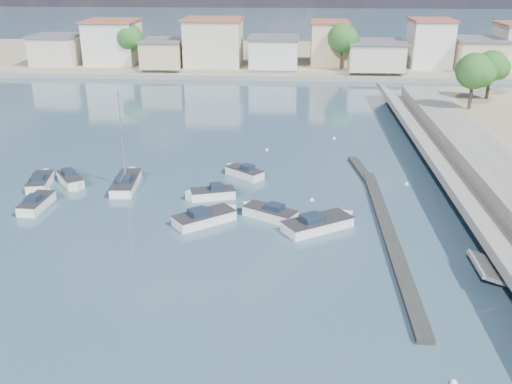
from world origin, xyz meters
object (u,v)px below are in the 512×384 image
motorboat_b (207,218)px  motorboat_g (71,180)px  motorboat_a (38,203)px  motorboat_c (268,213)px  motorboat_h (321,224)px  sailboat (127,182)px  motorboat_d (210,194)px  motorboat_e (41,181)px  motorboat_f (243,173)px

motorboat_b → motorboat_g: size_ratio=1.24×
motorboat_a → motorboat_b: (14.55, -2.03, -0.00)m
motorboat_c → motorboat_h: size_ratio=0.81×
motorboat_c → sailboat: 14.48m
motorboat_b → motorboat_d: size_ratio=1.16×
motorboat_d → motorboat_a: bearing=-168.7°
motorboat_d → sailboat: 8.34m
motorboat_e → motorboat_c: bearing=-15.3°
motorboat_b → motorboat_f: bearing=79.6°
motorboat_a → motorboat_g: size_ratio=1.13×
motorboat_a → motorboat_e: same height
motorboat_d → motorboat_h: (9.31, -5.40, 0.00)m
motorboat_c → motorboat_e: 21.87m
motorboat_h → sailboat: sailboat is taller
motorboat_d → motorboat_f: 6.12m
motorboat_e → sailboat: bearing=1.8°
motorboat_h → motorboat_e: bearing=163.4°
motorboat_e → motorboat_h: bearing=-16.6°
motorboat_b → motorboat_a: bearing=172.1°
motorboat_d → motorboat_g: bearing=169.4°
motorboat_c → motorboat_d: (-5.17, 3.64, -0.00)m
motorboat_a → motorboat_c: size_ratio=0.99×
motorboat_f → motorboat_h: size_ratio=0.68×
motorboat_c → motorboat_g: same height
motorboat_g → motorboat_h: (22.56, -7.89, -0.00)m
motorboat_c → motorboat_d: size_ratio=1.07×
motorboat_a → motorboat_c: 19.29m
motorboat_b → sailboat: size_ratio=0.55×
motorboat_f → motorboat_h: same height
motorboat_c → motorboat_h: same height
motorboat_d → motorboat_e: same height
motorboat_a → sailboat: size_ratio=0.51×
motorboat_d → motorboat_h: same height
motorboat_d → motorboat_e: (-15.92, 2.13, 0.00)m
motorboat_b → motorboat_d: same height
motorboat_f → motorboat_g: 15.95m
motorboat_f → motorboat_b: bearing=-100.4°
motorboat_b → motorboat_h: size_ratio=0.87×
motorboat_f → motorboat_c: bearing=-73.3°
motorboat_a → motorboat_c: bearing=-2.5°
motorboat_f → motorboat_h: bearing=-57.9°
motorboat_f → motorboat_g: bearing=-168.6°
motorboat_c → motorboat_e: bearing=164.7°
motorboat_g → sailboat: 5.26m
motorboat_h → motorboat_d: bearing=149.9°
motorboat_a → motorboat_h: size_ratio=0.80×
motorboat_b → motorboat_e: same height
motorboat_e → motorboat_g: same height
motorboat_c → motorboat_e: size_ratio=0.95×
motorboat_a → motorboat_f: same height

